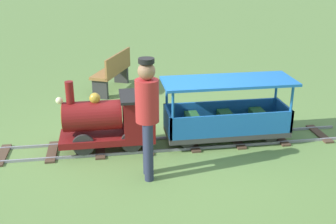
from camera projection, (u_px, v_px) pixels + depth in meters
The scene contains 6 objects.
ground_plane at pixel (172, 145), 6.51m from camera, with size 60.00×60.00×0.00m, color #608442.
track at pixel (170, 144), 6.50m from camera, with size 0.69×5.70×0.04m.
locomotive at pixel (112, 119), 6.20m from camera, with size 0.65×1.45×1.06m.
passenger_car at pixel (227, 116), 6.48m from camera, with size 0.75×2.00×0.97m.
conductor_person at pixel (147, 110), 5.25m from camera, with size 0.30×0.30×1.62m.
park_bench at pixel (113, 72), 8.90m from camera, with size 1.35×0.91×0.82m.
Camera 1 is at (-5.80, 0.96, 2.83)m, focal length 44.67 mm.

